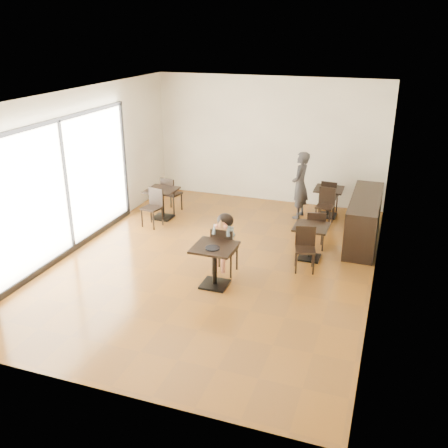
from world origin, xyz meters
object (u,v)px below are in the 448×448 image
at_px(child_table, 215,266).
at_px(chair_back_a, 330,197).
at_px(adult_patron, 300,185).
at_px(chair_left_a, 172,194).
at_px(cafe_table_back, 328,202).
at_px(chair_left_b, 152,208).
at_px(cafe_table_left, 162,204).
at_px(chair_mid_b, 305,250).
at_px(chair_back_b, 325,207).
at_px(child_chair, 225,250).
at_px(child, 225,244).
at_px(cafe_table_mid, 310,242).
at_px(chair_mid_a, 315,229).

height_order(child_table, chair_back_a, chair_back_a).
xyz_separation_m(adult_patron, chair_left_a, (-3.08, -0.60, -0.37)).
distance_m(adult_patron, cafe_table_back, 0.85).
bearing_deg(chair_left_b, cafe_table_left, 101.34).
relative_size(child_table, chair_mid_b, 0.92).
bearing_deg(cafe_table_left, cafe_table_back, 21.22).
xyz_separation_m(chair_mid_b, chair_back_b, (-0.02, 2.52, 0.00)).
relative_size(child_chair, chair_left_b, 1.06).
height_order(child_chair, child, child).
bearing_deg(chair_mid_b, adult_patron, 90.64).
xyz_separation_m(child_chair, cafe_table_left, (-2.35, 2.20, -0.10)).
distance_m(chair_mid_b, chair_back_a, 3.30).
relative_size(chair_mid_b, chair_back_b, 0.99).
relative_size(cafe_table_left, chair_left_b, 0.83).
distance_m(adult_patron, cafe_table_mid, 2.36).
height_order(cafe_table_back, chair_mid_b, chair_mid_b).
bearing_deg(cafe_table_back, chair_mid_b, -89.70).
bearing_deg(child_table, child, 90.00).
bearing_deg(chair_left_b, child, -23.65).
relative_size(cafe_table_back, chair_back_a, 0.83).
xyz_separation_m(cafe_table_left, chair_mid_b, (3.75, -1.62, 0.05)).
bearing_deg(cafe_table_mid, cafe_table_left, 164.11).
distance_m(child_chair, adult_patron, 3.44).
relative_size(cafe_table_left, cafe_table_back, 1.04).
height_order(child_table, cafe_table_mid, child_table).
distance_m(adult_patron, chair_mid_b, 2.87).
bearing_deg(child_table, cafe_table_mid, 50.17).
bearing_deg(cafe_table_left, child_table, -49.43).
bearing_deg(child_table, chair_mid_a, 57.86).
bearing_deg(adult_patron, chair_left_a, -74.43).
xyz_separation_m(child_table, chair_left_a, (-2.35, 3.30, 0.05)).
distance_m(child_chair, chair_back_a, 4.12).
xyz_separation_m(child_chair, child, (0.00, 0.00, 0.12)).
bearing_deg(chair_left_a, chair_mid_b, 161.31).
relative_size(adult_patron, cafe_table_left, 2.21).
bearing_deg(chair_mid_a, chair_back_b, -102.24).
height_order(child_chair, chair_back_b, child_chair).
distance_m(chair_mid_a, chair_back_a, 2.20).
bearing_deg(chair_mid_b, child, -170.47).
bearing_deg(chair_mid_b, chair_mid_a, 77.11).
bearing_deg(child_chair, chair_back_a, -109.62).
bearing_deg(cafe_table_mid, chair_back_b, 90.47).
distance_m(child_chair, chair_left_a, 3.61).
relative_size(child_chair, chair_left_a, 1.06).
bearing_deg(child, chair_back_b, 65.92).
distance_m(adult_patron, chair_back_b, 0.80).
xyz_separation_m(child_table, child_chair, (0.00, 0.55, 0.08)).
distance_m(cafe_table_mid, chair_left_a, 4.08).
relative_size(cafe_table_left, chair_left_a, 0.83).
bearing_deg(child_chair, child, -0.00).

